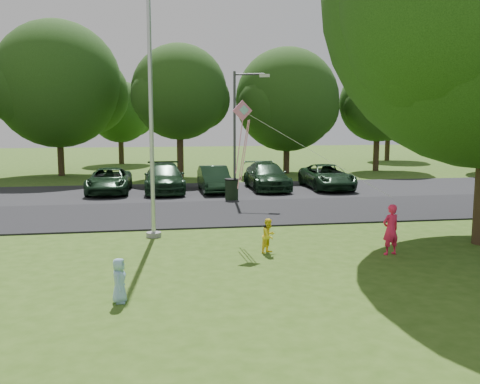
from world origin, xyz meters
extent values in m
plane|color=#335616|center=(0.00, 0.00, 0.00)|extent=(120.00, 120.00, 0.00)
cube|color=black|center=(0.00, 9.00, 0.03)|extent=(60.00, 6.00, 0.06)
cube|color=black|center=(0.00, 15.50, 0.03)|extent=(42.00, 7.00, 0.06)
cylinder|color=#B7BABF|center=(-3.50, 5.00, 5.00)|extent=(0.14, 0.14, 10.00)
cylinder|color=gray|center=(-3.50, 5.00, 0.08)|extent=(0.50, 0.50, 0.16)
cylinder|color=#3F3F44|center=(0.45, 12.56, 3.07)|extent=(0.12, 0.12, 6.13)
cylinder|color=#3F3F44|center=(1.12, 12.32, 5.98)|extent=(1.38, 0.56, 0.09)
cube|color=silver|center=(1.80, 12.08, 5.91)|extent=(0.51, 0.37, 0.14)
cylinder|color=black|center=(0.26, 12.30, 0.50)|extent=(0.63, 0.63, 1.01)
cylinder|color=black|center=(0.26, 12.30, 1.04)|extent=(0.67, 0.67, 0.06)
sphere|color=#18380F|center=(4.70, 0.99, 7.10)|extent=(6.28, 6.28, 6.28)
sphere|color=#18380F|center=(4.49, 1.30, 6.56)|extent=(5.45, 5.45, 5.45)
cylinder|color=#332316|center=(-9.60, 25.24, 1.60)|extent=(0.44, 0.44, 3.19)
sphere|color=#18380F|center=(-9.60, 25.24, 6.17)|extent=(8.50, 8.50, 8.50)
sphere|color=#18380F|center=(-7.68, 26.09, 5.53)|extent=(5.53, 5.53, 5.53)
sphere|color=#18380F|center=(-11.30, 24.17, 5.74)|extent=(5.10, 5.10, 5.10)
cylinder|color=#332316|center=(-1.58, 22.90, 1.71)|extent=(0.44, 0.44, 3.43)
sphere|color=#18380F|center=(-1.58, 22.90, 5.62)|extent=(6.27, 6.27, 6.27)
sphere|color=#18380F|center=(-0.17, 23.53, 5.15)|extent=(4.07, 4.07, 4.07)
sphere|color=#18380F|center=(-2.84, 22.12, 5.31)|extent=(3.76, 3.76, 3.76)
cylinder|color=#332316|center=(6.03, 24.17, 1.33)|extent=(0.44, 0.44, 2.66)
sphere|color=#18380F|center=(6.03, 24.17, 5.20)|extent=(7.27, 7.27, 7.27)
sphere|color=#18380F|center=(7.66, 24.89, 4.66)|extent=(4.72, 4.72, 4.72)
sphere|color=#18380F|center=(4.57, 23.26, 4.84)|extent=(4.36, 4.36, 4.36)
cylinder|color=#332316|center=(13.12, 24.89, 1.51)|extent=(0.44, 0.44, 3.02)
sphere|color=#18380F|center=(13.12, 24.89, 5.00)|extent=(5.67, 5.67, 5.67)
sphere|color=#18380F|center=(14.39, 25.46, 4.58)|extent=(3.68, 3.68, 3.68)
sphere|color=#18380F|center=(11.98, 24.18, 4.72)|extent=(3.40, 3.40, 3.40)
cylinder|color=#332316|center=(-6.00, 34.00, 1.30)|extent=(0.44, 0.44, 2.60)
sphere|color=#18380F|center=(-6.00, 34.00, 4.42)|extent=(5.20, 5.20, 5.20)
sphere|color=#18380F|center=(-4.83, 34.52, 4.03)|extent=(3.38, 3.38, 3.38)
sphere|color=#18380F|center=(-7.04, 33.35, 4.16)|extent=(3.12, 3.12, 3.12)
cylinder|color=#332316|center=(18.00, 33.50, 1.30)|extent=(0.44, 0.44, 2.60)
sphere|color=#18380F|center=(18.00, 33.50, 4.42)|extent=(5.20, 5.20, 5.20)
sphere|color=#18380F|center=(19.17, 34.02, 4.03)|extent=(3.38, 3.38, 3.38)
sphere|color=#18380F|center=(16.96, 32.85, 4.16)|extent=(3.12, 3.12, 3.12)
imported|color=black|center=(-5.71, 15.62, 0.71)|extent=(2.27, 4.70, 1.29)
imported|color=black|center=(-2.85, 15.57, 0.80)|extent=(2.09, 5.10, 1.48)
imported|color=black|center=(-0.24, 15.21, 0.73)|extent=(1.47, 4.10, 1.35)
imported|color=black|center=(2.73, 15.67, 0.77)|extent=(1.99, 4.90, 1.42)
imported|color=black|center=(6.06, 15.32, 0.73)|extent=(2.27, 4.82, 1.33)
imported|color=#FF2150|center=(3.31, 1.51, 0.75)|extent=(0.61, 0.48, 1.49)
imported|color=yellow|center=(-0.15, 2.29, 0.52)|extent=(0.64, 0.63, 1.04)
imported|color=#94BFE3|center=(-4.28, -1.36, 0.49)|extent=(0.37, 0.52, 0.99)
cube|color=pink|center=(-0.67, 3.91, 4.19)|extent=(0.65, 0.15, 0.65)
cube|color=#8CC6E5|center=(-0.62, 3.88, 4.21)|extent=(0.31, 0.08, 0.31)
cylinder|color=white|center=(1.32, 2.71, 2.94)|extent=(3.99, 2.41, 2.51)
cylinder|color=pink|center=(-0.77, 3.91, 3.07)|extent=(0.21, 0.27, 1.73)
cylinder|color=pink|center=(-0.57, 3.96, 2.93)|extent=(0.24, 0.45, 1.98)
cylinder|color=pink|center=(-0.67, 3.83, 2.79)|extent=(0.26, 0.66, 2.21)
camera|label=1|loc=(-3.55, -12.80, 4.00)|focal=40.00mm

